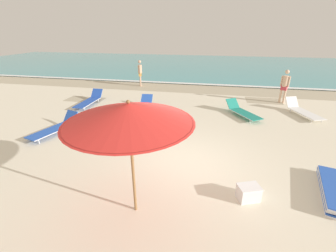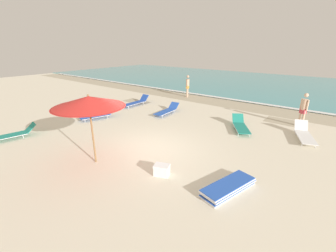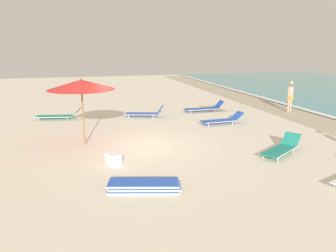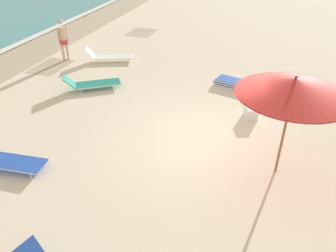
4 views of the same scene
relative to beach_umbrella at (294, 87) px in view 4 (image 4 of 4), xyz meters
name	(u,v)px [view 4 (image 4 of 4)]	position (x,y,z in m)	size (l,w,h in m)	color
ground_plane	(207,144)	(0.74, 1.85, -2.35)	(60.00, 60.00, 0.16)	beige
beach_umbrella	(294,87)	(0.00, 0.00, 0.00)	(2.44, 2.44, 2.52)	olive
lounger_stack	(240,85)	(4.55, 1.41, -2.15)	(1.07, 1.98, 0.24)	blue
sun_lounger_beside_umbrella	(4,160)	(-1.81, 6.43, -2.05)	(0.77, 2.11, 0.54)	blue
sun_lounger_mid_beach_solo	(92,83)	(2.87, 6.55, -2.05)	(1.59, 2.01, 0.58)	#1E8475
sun_lounger_mid_beach_pair_a	(109,56)	(5.61, 7.20, -2.05)	(1.29, 2.15, 0.63)	white
beachgoer_wading_adult	(63,38)	(5.15, 9.07, -1.27)	(0.40, 0.31, 1.76)	beige
cooler_box	(251,112)	(2.47, 0.83, -2.08)	(0.59, 0.51, 0.37)	white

